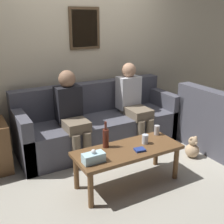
{
  "coord_description": "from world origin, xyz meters",
  "views": [
    {
      "loc": [
        -1.73,
        -3.04,
        1.88
      ],
      "look_at": [
        -0.09,
        -0.09,
        0.71
      ],
      "focal_mm": 45.0,
      "sensor_mm": 36.0,
      "label": 1
    }
  ],
  "objects": [
    {
      "name": "coffee_table",
      "position": [
        -0.18,
        -0.62,
        0.39
      ],
      "size": [
        1.25,
        0.51,
        0.45
      ],
      "color": "brown",
      "rests_on": "ground_plane"
    },
    {
      "name": "soda_can",
      "position": [
        0.35,
        -0.46,
        0.51
      ],
      "size": [
        0.07,
        0.07,
        0.12
      ],
      "color": "#BCBCC1",
      "rests_on": "coffee_table"
    },
    {
      "name": "person_right",
      "position": [
        0.51,
        0.35,
        0.67
      ],
      "size": [
        0.34,
        0.64,
        1.21
      ],
      "color": "#756651",
      "rests_on": "ground_plane"
    },
    {
      "name": "book_stack",
      "position": [
        -0.09,
        -0.73,
        0.46
      ],
      "size": [
        0.13,
        0.11,
        0.02
      ],
      "color": "navy",
      "rests_on": "coffee_table"
    },
    {
      "name": "couch_main",
      "position": [
        0.0,
        0.5,
        0.32
      ],
      "size": [
        2.4,
        0.83,
        0.92
      ],
      "color": "#4C4C56",
      "rests_on": "ground_plane"
    },
    {
      "name": "wine_bottle",
      "position": [
        -0.38,
        -0.46,
        0.57
      ],
      "size": [
        0.07,
        0.07,
        0.31
      ],
      "color": "#562319",
      "rests_on": "coffee_table"
    },
    {
      "name": "teddy_bear",
      "position": [
        0.96,
        -0.51,
        0.13
      ],
      "size": [
        0.19,
        0.19,
        0.31
      ],
      "color": "tan",
      "rests_on": "ground_plane"
    },
    {
      "name": "ground_plane",
      "position": [
        0.0,
        0.0,
        0.0
      ],
      "size": [
        16.0,
        16.0,
        0.0
      ],
      "primitive_type": "plane",
      "color": "#ADA899"
    },
    {
      "name": "person_left",
      "position": [
        -0.48,
        0.31,
        0.67
      ],
      "size": [
        0.34,
        0.59,
        1.2
      ],
      "color": "#756651",
      "rests_on": "ground_plane"
    },
    {
      "name": "wall_back",
      "position": [
        0.0,
        0.94,
        1.3
      ],
      "size": [
        9.0,
        0.08,
        2.6
      ],
      "color": "beige",
      "rests_on": "ground_plane"
    },
    {
      "name": "drinking_glass",
      "position": [
        0.07,
        -0.6,
        0.5
      ],
      "size": [
        0.07,
        0.07,
        0.11
      ],
      "color": "silver",
      "rests_on": "coffee_table"
    },
    {
      "name": "tissue_box",
      "position": [
        -0.65,
        -0.71,
        0.5
      ],
      "size": [
        0.23,
        0.12,
        0.15
      ],
      "color": "silver",
      "rests_on": "coffee_table"
    }
  ]
}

